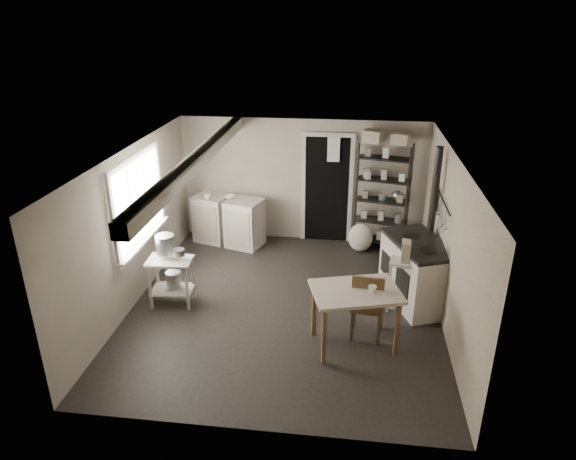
# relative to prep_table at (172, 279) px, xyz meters

# --- Properties ---
(floor) EXTENTS (5.00, 5.00, 0.00)m
(floor) POSITION_rel_prep_table_xyz_m (1.68, 0.13, -0.40)
(floor) COLOR black
(floor) RESTS_ON ground
(ceiling) EXTENTS (5.00, 5.00, 0.00)m
(ceiling) POSITION_rel_prep_table_xyz_m (1.68, 0.13, 1.90)
(ceiling) COLOR beige
(ceiling) RESTS_ON wall_back
(wall_back) EXTENTS (4.50, 0.02, 2.30)m
(wall_back) POSITION_rel_prep_table_xyz_m (1.68, 2.63, 0.75)
(wall_back) COLOR #B0A596
(wall_back) RESTS_ON ground
(wall_front) EXTENTS (4.50, 0.02, 2.30)m
(wall_front) POSITION_rel_prep_table_xyz_m (1.68, -2.37, 0.75)
(wall_front) COLOR #B0A596
(wall_front) RESTS_ON ground
(wall_left) EXTENTS (0.02, 5.00, 2.30)m
(wall_left) POSITION_rel_prep_table_xyz_m (-0.57, 0.13, 0.75)
(wall_left) COLOR #B0A596
(wall_left) RESTS_ON ground
(wall_right) EXTENTS (0.02, 5.00, 2.30)m
(wall_right) POSITION_rel_prep_table_xyz_m (3.93, 0.13, 0.75)
(wall_right) COLOR #B0A596
(wall_right) RESTS_ON ground
(window) EXTENTS (0.12, 1.76, 1.28)m
(window) POSITION_rel_prep_table_xyz_m (-0.54, 0.33, 1.10)
(window) COLOR beige
(window) RESTS_ON wall_left
(doorway) EXTENTS (0.96, 0.10, 2.08)m
(doorway) POSITION_rel_prep_table_xyz_m (2.13, 2.60, 0.60)
(doorway) COLOR beige
(doorway) RESTS_ON ground
(ceiling_beam) EXTENTS (0.18, 5.00, 0.18)m
(ceiling_beam) POSITION_rel_prep_table_xyz_m (0.48, 0.13, 1.80)
(ceiling_beam) COLOR beige
(ceiling_beam) RESTS_ON ceiling
(wallpaper_panel) EXTENTS (0.01, 5.00, 2.30)m
(wallpaper_panel) POSITION_rel_prep_table_xyz_m (3.92, 0.13, 0.75)
(wallpaper_panel) COLOR #BEB19A
(wallpaper_panel) RESTS_ON wall_right
(utensil_rail) EXTENTS (0.06, 1.20, 0.44)m
(utensil_rail) POSITION_rel_prep_table_xyz_m (3.87, 0.73, 1.15)
(utensil_rail) COLOR #BBBABD
(utensil_rail) RESTS_ON wall_right
(prep_table) EXTENTS (0.67, 0.49, 0.73)m
(prep_table) POSITION_rel_prep_table_xyz_m (0.00, 0.00, 0.00)
(prep_table) COLOR beige
(prep_table) RESTS_ON ground
(stockpot) EXTENTS (0.28, 0.28, 0.29)m
(stockpot) POSITION_rel_prep_table_xyz_m (-0.06, 0.05, 0.54)
(stockpot) COLOR #BBBABD
(stockpot) RESTS_ON prep_table
(saucepan) EXTENTS (0.20, 0.20, 0.10)m
(saucepan) POSITION_rel_prep_table_xyz_m (0.14, -0.00, 0.45)
(saucepan) COLOR #BBBABD
(saucepan) RESTS_ON prep_table
(bucket) EXTENTS (0.25, 0.25, 0.25)m
(bucket) POSITION_rel_prep_table_xyz_m (0.02, 0.03, -0.02)
(bucket) COLOR #BBBABD
(bucket) RESTS_ON prep_table
(base_cabinets) EXTENTS (1.47, 0.94, 0.89)m
(base_cabinets) POSITION_rel_prep_table_xyz_m (0.33, 2.26, 0.06)
(base_cabinets) COLOR beige
(base_cabinets) RESTS_ON ground
(mixing_bowl) EXTENTS (0.33, 0.33, 0.06)m
(mixing_bowl) POSITION_rel_prep_table_xyz_m (0.37, 2.24, 0.55)
(mixing_bowl) COLOR white
(mixing_bowl) RESTS_ON base_cabinets
(counter_cup) EXTENTS (0.17, 0.17, 0.10)m
(counter_cup) POSITION_rel_prep_table_xyz_m (-0.01, 2.14, 0.57)
(counter_cup) COLOR white
(counter_cup) RESTS_ON base_cabinets
(shelf_rack) EXTENTS (0.98, 0.56, 1.95)m
(shelf_rack) POSITION_rel_prep_table_xyz_m (3.15, 2.44, 0.55)
(shelf_rack) COLOR black
(shelf_rack) RESTS_ON ground
(shelf_jar) EXTENTS (0.12, 0.12, 0.21)m
(shelf_jar) POSITION_rel_prep_table_xyz_m (2.86, 2.41, 0.98)
(shelf_jar) COLOR white
(shelf_jar) RESTS_ON shelf_rack
(storage_box_a) EXTENTS (0.40, 0.37, 0.22)m
(storage_box_a) POSITION_rel_prep_table_xyz_m (2.91, 2.47, 1.61)
(storage_box_a) COLOR beige
(storage_box_a) RESTS_ON shelf_rack
(storage_box_b) EXTENTS (0.35, 0.33, 0.18)m
(storage_box_b) POSITION_rel_prep_table_xyz_m (3.37, 2.40, 1.59)
(storage_box_b) COLOR beige
(storage_box_b) RESTS_ON shelf_rack
(stove) EXTENTS (1.09, 1.42, 0.98)m
(stove) POSITION_rel_prep_table_xyz_m (3.60, 0.50, 0.04)
(stove) COLOR beige
(stove) RESTS_ON ground
(stovepipe) EXTENTS (0.13, 0.13, 1.33)m
(stovepipe) POSITION_rel_prep_table_xyz_m (3.80, 0.98, 1.19)
(stovepipe) COLOR black
(stovepipe) RESTS_ON stove
(side_ledge) EXTENTS (0.61, 0.40, 0.86)m
(side_ledge) POSITION_rel_prep_table_xyz_m (3.43, 0.10, 0.03)
(side_ledge) COLOR beige
(side_ledge) RESTS_ON ground
(oats_box) EXTENTS (0.13, 0.21, 0.29)m
(oats_box) POSITION_rel_prep_table_xyz_m (3.36, 0.12, 0.61)
(oats_box) COLOR beige
(oats_box) RESTS_ON side_ledge
(work_table) EXTENTS (1.26, 1.03, 0.83)m
(work_table) POSITION_rel_prep_table_xyz_m (2.69, -0.73, -0.02)
(work_table) COLOR beige
(work_table) RESTS_ON ground
(table_cup) EXTENTS (0.12, 0.12, 0.10)m
(table_cup) POSITION_rel_prep_table_xyz_m (2.89, -0.77, 0.41)
(table_cup) COLOR white
(table_cup) RESTS_ON work_table
(chair) EXTENTS (0.44, 0.46, 0.99)m
(chair) POSITION_rel_prep_table_xyz_m (2.85, -0.48, 0.08)
(chair) COLOR brown
(chair) RESTS_ON ground
(flour_sack) EXTENTS (0.52, 0.47, 0.53)m
(flour_sack) POSITION_rel_prep_table_xyz_m (2.79, 2.18, -0.16)
(flour_sack) COLOR white
(flour_sack) RESTS_ON ground
(floor_crock) EXTENTS (0.12, 0.12, 0.13)m
(floor_crock) POSITION_rel_prep_table_xyz_m (3.26, 0.27, -0.33)
(floor_crock) COLOR white
(floor_crock) RESTS_ON ground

